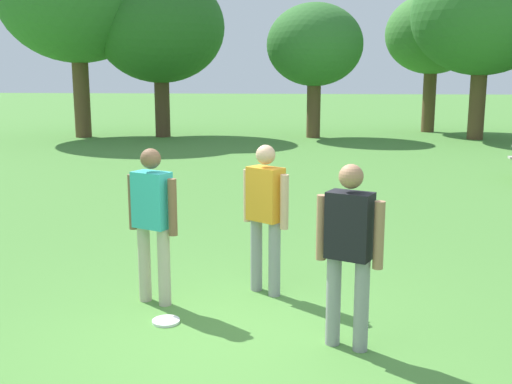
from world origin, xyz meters
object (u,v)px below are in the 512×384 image
Objects in this scene: frisbee at (166,321)px; tree_broad_center at (160,28)px; tree_back_left at (483,15)px; person_catcher at (153,216)px; tree_slender_mid at (433,35)px; person_bystander at (265,209)px; tree_far_right at (315,46)px; person_thrower at (349,245)px.

tree_broad_center reaches higher than frisbee.
tree_broad_center is 0.92× the size of tree_back_left.
tree_slender_mid reaches higher than person_catcher.
person_bystander is 16.26m from tree_far_right.
person_thrower is 2.14m from person_catcher.
tree_far_right reaches higher than person_thrower.
person_catcher and person_bystander have the same top height.
tree_broad_center is (-4.97, 15.86, 2.96)m from person_bystander.
person_catcher is at bearing -76.74° from tree_broad_center.
person_catcher is 0.34× the size of tree_far_right.
tree_back_left is at bearing 66.87° from frisbee.
tree_broad_center is (-4.06, 16.76, 3.89)m from frisbee.
tree_far_right is at bearing 84.09° from person_catcher.
person_catcher is 0.28× the size of tree_broad_center.
person_bystander is 0.34× the size of tree_far_right.
tree_far_right is at bearing -151.19° from tree_slender_mid.
tree_far_right is at bearing 2.33° from tree_broad_center.
tree_slender_mid is (4.56, 2.51, 0.49)m from tree_far_right.
tree_back_left is (1.19, -2.58, 0.52)m from tree_slender_mid.
tree_far_right is (1.71, 16.48, 2.33)m from person_catcher.
tree_far_right is (1.47, 16.99, 3.26)m from frisbee.
person_bystander is at bearing 19.38° from person_catcher.
frisbee is (-0.90, -0.90, -0.93)m from person_bystander.
frisbee is 0.06× the size of tree_far_right.
frisbee is at bearing -65.23° from person_catcher.
tree_back_left is (6.32, 16.01, 3.35)m from person_bystander.
tree_slender_mid is (6.03, 19.50, 3.76)m from frisbee.
tree_far_right is at bearing 85.04° from frisbee.
person_catcher is at bearing -114.44° from tree_back_left.
person_catcher is at bearing 114.77° from frisbee.
person_bystander is 19.49m from tree_slender_mid.
tree_broad_center is 11.30m from tree_back_left.
tree_far_right is (0.57, 16.08, 2.33)m from person_bystander.
person_bystander is (1.14, 0.40, 0.00)m from person_catcher.
tree_broad_center is at bearing 103.26° from person_catcher.
tree_broad_center is at bearing 103.63° from frisbee.
tree_broad_center is (-5.78, 17.15, 2.96)m from person_thrower.
person_bystander reaches higher than frisbee.
tree_far_right is 5.23m from tree_slender_mid.
frisbee is 18.88m from tree_back_left.
tree_back_left reaches higher than tree_far_right.
tree_far_right is (5.54, 0.23, -0.63)m from tree_broad_center.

